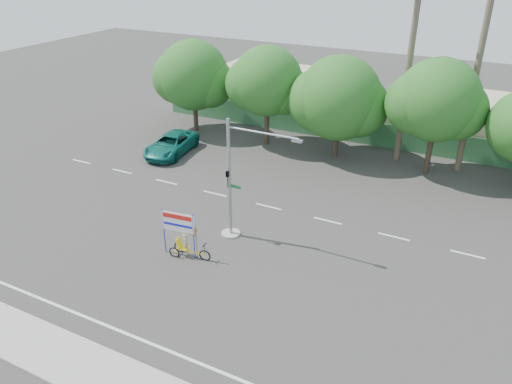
% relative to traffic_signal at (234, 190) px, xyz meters
% --- Properties ---
extents(ground, '(120.00, 120.00, 0.00)m').
position_rel_traffic_signal_xyz_m(ground, '(2.20, -3.98, -2.92)').
color(ground, '#33302D').
rests_on(ground, ground).
extents(fence, '(38.00, 0.08, 2.00)m').
position_rel_traffic_signal_xyz_m(fence, '(2.20, 17.52, -1.92)').
color(fence, '#336B3D').
rests_on(fence, ground).
extents(building_left, '(12.00, 8.00, 4.00)m').
position_rel_traffic_signal_xyz_m(building_left, '(-7.80, 22.02, -0.92)').
color(building_left, '#C0B399').
rests_on(building_left, ground).
extents(building_right, '(14.00, 8.00, 3.60)m').
position_rel_traffic_signal_xyz_m(building_right, '(10.20, 22.02, -1.12)').
color(building_right, '#C0B399').
rests_on(building_right, ground).
extents(tree_far_left, '(7.14, 6.00, 7.96)m').
position_rel_traffic_signal_xyz_m(tree_far_left, '(-11.85, 14.02, 1.84)').
color(tree_far_left, '#473828').
rests_on(tree_far_left, ground).
extents(tree_left, '(6.66, 5.60, 8.07)m').
position_rel_traffic_signal_xyz_m(tree_left, '(-4.85, 14.02, 2.14)').
color(tree_left, '#473828').
rests_on(tree_left, ground).
extents(tree_center, '(7.62, 6.40, 7.85)m').
position_rel_traffic_signal_xyz_m(tree_center, '(1.14, 14.02, 1.55)').
color(tree_center, '#473828').
rests_on(tree_center, ground).
extents(tree_right, '(6.90, 5.80, 8.36)m').
position_rel_traffic_signal_xyz_m(tree_right, '(8.15, 14.02, 2.32)').
color(tree_right, '#473828').
rests_on(tree_right, ground).
extents(palm_tall, '(3.73, 3.79, 17.45)m').
position_rel_traffic_signal_xyz_m(palm_tall, '(10.20, 15.52, 7.55)').
color(palm_tall, '#70604C').
rests_on(palm_tall, ground).
extents(palm_short, '(3.73, 3.79, 14.45)m').
position_rel_traffic_signal_xyz_m(palm_short, '(5.70, 15.52, 5.94)').
color(palm_short, '#70604C').
rests_on(palm_short, ground).
extents(traffic_signal, '(4.72, 1.10, 7.00)m').
position_rel_traffic_signal_xyz_m(traffic_signal, '(0.00, 0.00, 0.00)').
color(traffic_signal, gray).
rests_on(traffic_signal, ground).
extents(trike_billboard, '(2.74, 0.76, 2.70)m').
position_rel_traffic_signal_xyz_m(trike_billboard, '(-1.44, -3.05, -1.83)').
color(trike_billboard, black).
rests_on(trike_billboard, ground).
extents(pickup_truck, '(3.26, 5.90, 1.56)m').
position_rel_traffic_signal_xyz_m(pickup_truck, '(-10.56, 8.53, -2.14)').
color(pickup_truck, '#0D6053').
rests_on(pickup_truck, ground).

